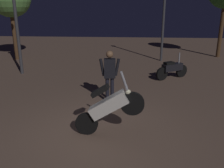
{
  "coord_description": "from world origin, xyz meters",
  "views": [
    {
      "loc": [
        0.84,
        -5.26,
        3.01
      ],
      "look_at": [
        0.37,
        1.01,
        1.0
      ],
      "focal_mm": 39.02,
      "sensor_mm": 36.0,
      "label": 1
    }
  ],
  "objects_px": {
    "motorcycle_white_foreground": "(109,107)",
    "motorcycle_black_parked_left": "(172,69)",
    "person_rider_beside": "(110,72)",
    "streetlamp_far": "(15,8)",
    "streetlamp_near": "(164,7)"
  },
  "relations": [
    {
      "from": "streetlamp_near",
      "to": "streetlamp_far",
      "type": "relative_size",
      "value": 1.01
    },
    {
      "from": "streetlamp_near",
      "to": "motorcycle_white_foreground",
      "type": "bearing_deg",
      "value": -104.5
    },
    {
      "from": "motorcycle_black_parked_left",
      "to": "person_rider_beside",
      "type": "bearing_deg",
      "value": -162.64
    },
    {
      "from": "motorcycle_white_foreground",
      "to": "streetlamp_near",
      "type": "relative_size",
      "value": 0.36
    },
    {
      "from": "motorcycle_white_foreground",
      "to": "streetlamp_far",
      "type": "relative_size",
      "value": 0.36
    },
    {
      "from": "motorcycle_white_foreground",
      "to": "person_rider_beside",
      "type": "distance_m",
      "value": 2.24
    },
    {
      "from": "streetlamp_far",
      "to": "streetlamp_near",
      "type": "bearing_deg",
      "value": 26.24
    },
    {
      "from": "motorcycle_white_foreground",
      "to": "motorcycle_black_parked_left",
      "type": "distance_m",
      "value": 5.62
    },
    {
      "from": "motorcycle_white_foreground",
      "to": "motorcycle_black_parked_left",
      "type": "xyz_separation_m",
      "value": [
        2.31,
        5.12,
        -0.31
      ]
    },
    {
      "from": "person_rider_beside",
      "to": "streetlamp_near",
      "type": "xyz_separation_m",
      "value": [
        2.44,
        6.6,
        1.97
      ]
    },
    {
      "from": "motorcycle_white_foreground",
      "to": "person_rider_beside",
      "type": "bearing_deg",
      "value": 97.0
    },
    {
      "from": "person_rider_beside",
      "to": "streetlamp_near",
      "type": "relative_size",
      "value": 0.37
    },
    {
      "from": "streetlamp_near",
      "to": "streetlamp_far",
      "type": "distance_m",
      "value": 7.64
    },
    {
      "from": "person_rider_beside",
      "to": "streetlamp_near",
      "type": "distance_m",
      "value": 7.3
    },
    {
      "from": "streetlamp_far",
      "to": "motorcycle_black_parked_left",
      "type": "bearing_deg",
      "value": -2.72
    }
  ]
}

